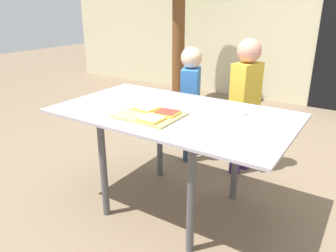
% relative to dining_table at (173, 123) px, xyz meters
% --- Properties ---
extents(ground_plane, '(16.00, 16.00, 0.00)m').
position_rel_dining_table_xyz_m(ground_plane, '(0.00, 0.00, -0.62)').
color(ground_plane, '#76634D').
extents(dining_table, '(1.50, 0.86, 0.70)m').
position_rel_dining_table_xyz_m(dining_table, '(0.00, 0.00, 0.00)').
color(dining_table, '#A9A2AC').
rests_on(dining_table, ground).
extents(cutting_board, '(0.37, 0.31, 0.01)m').
position_rel_dining_table_xyz_m(cutting_board, '(-0.07, -0.15, 0.08)').
color(cutting_board, tan).
rests_on(cutting_board, dining_table).
extents(pizza_slice_far_left, '(0.15, 0.14, 0.02)m').
position_rel_dining_table_xyz_m(pizza_slice_far_left, '(-0.14, -0.09, 0.10)').
color(pizza_slice_far_left, gold).
rests_on(pizza_slice_far_left, cutting_board).
extents(pizza_slice_far_right, '(0.15, 0.14, 0.02)m').
position_rel_dining_table_xyz_m(pizza_slice_far_right, '(0.02, -0.09, 0.10)').
color(pizza_slice_far_right, gold).
rests_on(pizza_slice_far_right, cutting_board).
extents(pizza_slice_near_right, '(0.14, 0.13, 0.02)m').
position_rel_dining_table_xyz_m(pizza_slice_near_right, '(0.00, -0.23, 0.10)').
color(pizza_slice_near_right, gold).
rests_on(pizza_slice_near_right, cutting_board).
extents(plate_white_right, '(0.20, 0.20, 0.01)m').
position_rel_dining_table_xyz_m(plate_white_right, '(0.32, 0.18, 0.08)').
color(plate_white_right, white).
rests_on(plate_white_right, dining_table).
extents(child_left, '(0.22, 0.27, 1.01)m').
position_rel_dining_table_xyz_m(child_left, '(-0.28, 0.74, -0.04)').
color(child_left, '#2E405A').
rests_on(child_left, ground).
extents(child_right, '(0.20, 0.27, 1.10)m').
position_rel_dining_table_xyz_m(child_right, '(0.20, 0.76, 0.02)').
color(child_right, '#382058').
rests_on(child_right, ground).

